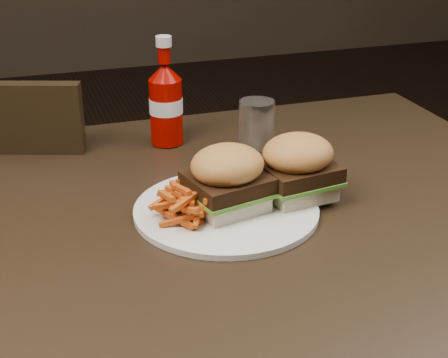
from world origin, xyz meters
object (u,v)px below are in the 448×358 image
object	(u,v)px
dining_table	(177,224)
tumbler	(256,128)
plate	(226,210)
chair_far	(24,254)
ketchup_bottle	(166,111)

from	to	relation	value
dining_table	tumbler	size ratio (longest dim) A/B	12.82
tumbler	plate	bearing A→B (deg)	-122.23
chair_far	ketchup_bottle	bearing A→B (deg)	156.79
tumbler	dining_table	bearing A→B (deg)	-139.80
chair_far	ketchup_bottle	world-z (taller)	ketchup_bottle
chair_far	tumbler	xyz separation A→B (m)	(0.40, -0.36, 0.38)
ketchup_bottle	chair_far	bearing A→B (deg)	138.16
chair_far	tumbler	bearing A→B (deg)	156.79
chair_far	tumbler	distance (m)	0.66
plate	ketchup_bottle	size ratio (longest dim) A/B	2.29
chair_far	plate	size ratio (longest dim) A/B	1.56
dining_table	ketchup_bottle	distance (m)	0.28
plate	tumbler	distance (m)	0.22
plate	ketchup_bottle	world-z (taller)	ketchup_bottle
ketchup_bottle	tumbler	bearing A→B (deg)	-41.83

